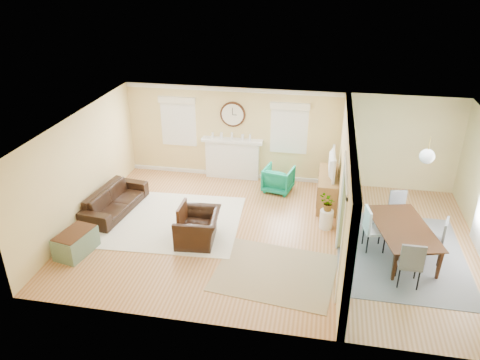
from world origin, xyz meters
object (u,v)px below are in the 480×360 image
Objects in this scene: dining_table at (403,241)px; eames_chair at (198,228)px; green_chair at (278,179)px; sofa at (115,201)px; credenza at (328,189)px.

eames_chair is at bearing 80.43° from dining_table.
eames_chair is 1.41× the size of green_chair.
dining_table is (6.76, -0.62, 0.04)m from sofa.
green_chair is 3.83m from dining_table.
credenza is 2.57m from dining_table.
dining_table is (2.91, -2.49, -0.00)m from green_chair.
credenza is (1.31, -0.49, 0.06)m from green_chair.
green_chair and dining_table have the same top height.
sofa is 1.94× the size of eames_chair.
credenza is at bearing 25.19° from dining_table.
eames_chair reaches higher than dining_table.
sofa is at bearing -164.92° from credenza.
credenza reaches higher than sofa.
eames_chair is at bearing -104.30° from sofa.
green_chair is (1.47, 2.79, -0.00)m from eames_chair.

